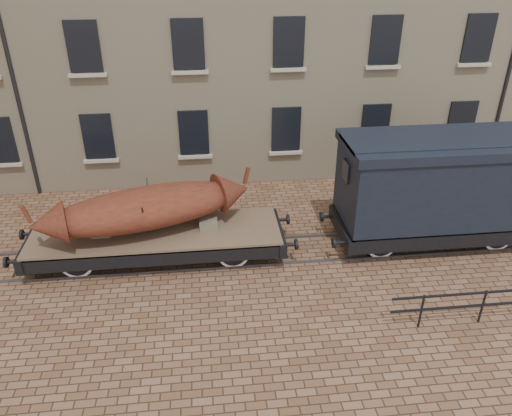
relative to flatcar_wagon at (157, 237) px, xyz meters
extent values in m
plane|color=brown|center=(3.70, 0.00, -0.78)|extent=(90.00, 90.00, 0.00)
cube|color=#B1A894|center=(-5.80, 4.90, 0.47)|extent=(1.30, 0.18, 0.12)
cube|color=black|center=(-2.30, 4.96, 1.42)|extent=(1.10, 0.12, 1.70)
cube|color=#B1A894|center=(-2.30, 4.90, 0.47)|extent=(1.30, 0.18, 0.12)
cube|color=black|center=(1.20, 4.96, 1.42)|extent=(1.10, 0.12, 1.70)
cube|color=#B1A894|center=(1.20, 4.90, 0.47)|extent=(1.30, 0.18, 0.12)
cube|color=black|center=(4.70, 4.96, 1.42)|extent=(1.10, 0.12, 1.70)
cube|color=#B1A894|center=(4.70, 4.90, 0.47)|extent=(1.30, 0.18, 0.12)
cube|color=black|center=(8.20, 4.96, 1.42)|extent=(1.10, 0.12, 1.70)
cube|color=#B1A894|center=(8.20, 4.90, 0.47)|extent=(1.30, 0.18, 0.12)
cube|color=black|center=(11.70, 4.96, 1.42)|extent=(1.10, 0.12, 1.70)
cube|color=#B1A894|center=(11.70, 4.90, 0.47)|extent=(1.30, 0.18, 0.12)
cube|color=black|center=(-2.30, 4.96, 4.62)|extent=(1.10, 0.12, 1.70)
cube|color=#B1A894|center=(-2.30, 4.90, 3.67)|extent=(1.30, 0.18, 0.12)
cube|color=black|center=(1.20, 4.96, 4.62)|extent=(1.10, 0.12, 1.70)
cube|color=#B1A894|center=(1.20, 4.90, 3.67)|extent=(1.30, 0.18, 0.12)
cube|color=black|center=(4.70, 4.96, 4.62)|extent=(1.10, 0.12, 1.70)
cube|color=#B1A894|center=(4.70, 4.90, 3.67)|extent=(1.30, 0.18, 0.12)
cube|color=black|center=(8.20, 4.96, 4.62)|extent=(1.10, 0.12, 1.70)
cube|color=#B1A894|center=(8.20, 4.90, 3.67)|extent=(1.30, 0.18, 0.12)
cube|color=black|center=(11.70, 4.96, 4.62)|extent=(1.10, 0.12, 1.70)
cube|color=#B1A894|center=(11.70, 4.90, 3.67)|extent=(1.30, 0.18, 0.12)
cube|color=#59595E|center=(3.70, -0.72, -0.75)|extent=(30.00, 0.08, 0.06)
cube|color=#59595E|center=(3.70, 0.72, -0.75)|extent=(30.00, 0.08, 0.06)
cylinder|color=black|center=(6.70, -3.80, -0.28)|extent=(0.06, 0.06, 1.00)
cylinder|color=black|center=(8.30, -3.80, -0.28)|extent=(0.06, 0.06, 1.00)
cube|color=brown|center=(0.00, 0.00, 0.14)|extent=(7.34, 2.15, 0.12)
cube|color=black|center=(0.00, -1.00, -0.10)|extent=(7.34, 0.16, 0.44)
cube|color=black|center=(0.00, 1.00, -0.10)|extent=(7.34, 0.16, 0.44)
cube|color=black|center=(-3.67, 0.00, -0.10)|extent=(0.22, 2.25, 0.44)
cylinder|color=black|center=(-3.94, -0.73, -0.10)|extent=(0.34, 0.10, 0.10)
cylinder|color=black|center=(-4.11, -0.73, -0.10)|extent=(0.08, 0.31, 0.31)
cylinder|color=black|center=(-3.94, 0.73, -0.10)|extent=(0.34, 0.10, 0.10)
cylinder|color=black|center=(-4.11, 0.73, -0.10)|extent=(0.08, 0.31, 0.31)
cube|color=black|center=(3.67, 0.00, -0.10)|extent=(0.22, 2.25, 0.44)
cylinder|color=black|center=(3.94, -0.73, -0.10)|extent=(0.34, 0.10, 0.10)
cylinder|color=black|center=(4.11, -0.73, -0.10)|extent=(0.08, 0.31, 0.31)
cylinder|color=black|center=(3.94, 0.73, -0.10)|extent=(0.34, 0.10, 0.10)
cylinder|color=black|center=(4.11, 0.73, -0.10)|extent=(0.08, 0.31, 0.31)
cylinder|color=black|center=(-2.25, 0.00, -0.31)|extent=(0.10, 1.86, 0.10)
cylinder|color=white|center=(-2.25, -0.72, -0.31)|extent=(0.94, 0.07, 0.94)
cylinder|color=black|center=(-2.25, -0.72, -0.31)|extent=(0.77, 0.10, 0.77)
cube|color=black|center=(-2.25, -0.84, -0.08)|extent=(0.88, 0.08, 0.10)
cylinder|color=white|center=(-2.25, 0.72, -0.31)|extent=(0.94, 0.07, 0.94)
cylinder|color=black|center=(-2.25, 0.72, -0.31)|extent=(0.77, 0.10, 0.77)
cube|color=black|center=(-2.25, 0.84, -0.08)|extent=(0.88, 0.08, 0.10)
cylinder|color=black|center=(2.25, 0.00, -0.31)|extent=(0.10, 1.86, 0.10)
cylinder|color=white|center=(2.25, -0.72, -0.31)|extent=(0.94, 0.07, 0.94)
cylinder|color=black|center=(2.25, -0.72, -0.31)|extent=(0.77, 0.10, 0.77)
cube|color=black|center=(2.25, -0.84, -0.08)|extent=(0.88, 0.08, 0.10)
cylinder|color=white|center=(2.25, 0.72, -0.31)|extent=(0.94, 0.07, 0.94)
cylinder|color=black|center=(2.25, 0.72, -0.31)|extent=(0.77, 0.10, 0.77)
cube|color=black|center=(2.25, 0.84, -0.08)|extent=(0.88, 0.08, 0.10)
cube|color=black|center=(0.00, 0.00, -0.24)|extent=(3.91, 0.06, 0.06)
cube|color=slate|center=(-1.57, 0.00, 0.33)|extent=(0.54, 0.49, 0.27)
cube|color=slate|center=(1.57, 0.00, 0.33)|extent=(0.54, 0.49, 0.27)
ellipsoid|color=maroon|center=(-0.20, 0.00, 0.99)|extent=(5.92, 3.26, 1.13)
cone|color=maroon|center=(-2.78, -0.74, 1.04)|extent=(1.24, 1.30, 1.07)
cube|color=maroon|center=(-3.20, -0.87, 1.46)|extent=(0.25, 0.17, 0.54)
cone|color=maroon|center=(2.38, 0.74, 1.04)|extent=(1.24, 1.30, 1.07)
cube|color=maroon|center=(2.80, 0.87, 1.46)|extent=(0.25, 0.17, 0.54)
cylinder|color=#382D22|center=(-0.20, -0.46, 0.86)|extent=(0.05, 0.97, 1.36)
cylinder|color=#382D22|center=(-0.20, 0.46, 0.86)|extent=(0.05, 0.97, 1.36)
cube|color=black|center=(8.62, -1.08, -0.09)|extent=(5.90, 0.16, 0.44)
cube|color=black|center=(8.62, 1.08, -0.09)|extent=(5.90, 0.16, 0.44)
cube|color=black|center=(5.67, 0.00, -0.09)|extent=(0.22, 2.36, 0.44)
cylinder|color=black|center=(5.23, -0.79, -0.09)|extent=(0.08, 0.31, 0.31)
cylinder|color=black|center=(5.23, 0.79, -0.09)|extent=(0.08, 0.31, 0.31)
cylinder|color=black|center=(6.75, 0.00, -0.31)|extent=(0.10, 1.87, 0.10)
cylinder|color=white|center=(6.75, -0.72, -0.31)|extent=(0.94, 0.07, 0.94)
cylinder|color=black|center=(6.75, -0.72, -0.31)|extent=(0.77, 0.10, 0.77)
cylinder|color=white|center=(6.75, 0.72, -0.31)|extent=(0.94, 0.07, 0.94)
cylinder|color=black|center=(6.75, 0.72, -0.31)|extent=(0.77, 0.10, 0.77)
cylinder|color=black|center=(10.49, 0.00, -0.31)|extent=(0.10, 1.87, 0.10)
cylinder|color=white|center=(10.49, -0.72, -0.31)|extent=(0.94, 0.07, 0.94)
cylinder|color=black|center=(10.49, -0.72, -0.31)|extent=(0.77, 0.10, 0.77)
cylinder|color=white|center=(10.49, 0.72, -0.31)|extent=(0.94, 0.07, 0.94)
cylinder|color=black|center=(10.49, 0.72, -0.31)|extent=(0.77, 0.10, 0.77)
cube|color=black|center=(8.62, 0.00, 1.33)|extent=(5.90, 2.36, 2.26)
cube|color=black|center=(8.62, 0.00, 2.60)|extent=(6.08, 2.50, 0.28)
cube|color=black|center=(8.62, 0.00, 2.71)|extent=(6.08, 1.67, 0.12)
cube|color=black|center=(5.65, 0.00, 1.88)|extent=(0.08, 0.59, 0.59)
camera|label=1|loc=(1.55, -12.88, 7.94)|focal=35.00mm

